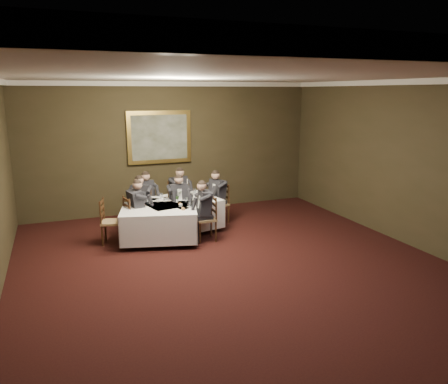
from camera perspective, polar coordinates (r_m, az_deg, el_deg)
ground at (r=7.90m, az=2.99°, el=-11.28°), size 10.00×10.00×0.00m
ceiling at (r=7.21m, az=3.33°, el=14.99°), size 8.00×10.00×0.10m
back_wall at (r=12.03m, az=-6.78°, el=5.76°), size 8.00×0.10×3.50m
right_wall at (r=9.70m, az=25.24°, el=2.87°), size 0.10×10.00×3.50m
crown_molding at (r=7.21m, az=3.32°, el=14.51°), size 8.00×10.00×0.12m
table_main at (r=10.40m, az=-5.86°, el=-2.68°), size 2.02×1.71×0.67m
table_second at (r=9.70m, az=-8.46°, el=-3.91°), size 1.90×1.62×0.67m
chair_main_backleft at (r=11.03m, az=-10.28°, el=-2.80°), size 0.57×0.56×1.00m
diner_main_backleft at (r=10.96m, az=-10.29°, el=-1.66°), size 0.56×0.60×1.35m
chair_main_backright at (r=11.43m, az=-5.94°, el=-2.10°), size 0.56×0.54×1.00m
diner_main_backright at (r=11.36m, az=-5.93°, el=-1.00°), size 0.54×0.59×1.35m
chair_main_endleft at (r=9.98m, az=-11.49°, el=-4.53°), size 0.50×0.51×1.00m
diner_main_endleft at (r=9.92m, az=-11.49°, el=-3.26°), size 0.55×0.49×1.35m
chair_main_endright at (r=10.99m, az=-0.72°, el=-2.63°), size 0.55×0.56×1.00m
diner_main_endright at (r=10.93m, az=-0.77°, el=-1.49°), size 0.59×0.54×1.35m
chair_sec_backleft at (r=10.58m, az=-10.67°, el=-3.50°), size 0.58×0.57×1.00m
diner_sec_backleft at (r=10.50m, az=-10.74°, el=-2.32°), size 0.57×0.61×1.35m
chair_sec_backright at (r=10.55m, az=-5.94°, el=-3.39°), size 0.45×0.43×1.00m
diner_sec_backright at (r=10.47m, az=-5.95°, el=-2.20°), size 0.43×0.49×1.35m
chair_sec_endright at (r=9.77m, az=-2.34°, el=-4.66°), size 0.45×0.47×1.00m
diner_sec_endright at (r=9.70m, az=-2.42°, el=-3.38°), size 0.51×0.44×1.35m
chair_sec_endleft at (r=9.84m, az=-14.47°, el=-4.95°), size 0.53×0.54×1.00m
centerpiece at (r=10.25m, az=-6.28°, el=-0.27°), size 0.26×0.23×0.29m
candlestick at (r=10.45m, az=-4.78°, el=0.18°), size 0.07×0.07×0.47m
place_setting_table_main at (r=10.46m, az=-8.92°, el=-0.71°), size 0.33×0.31×0.14m
place_setting_table_second at (r=10.00m, az=-10.72°, el=-1.42°), size 0.33×0.31×0.14m
painting at (r=11.85m, az=-8.44°, el=7.09°), size 1.72×0.09×1.40m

